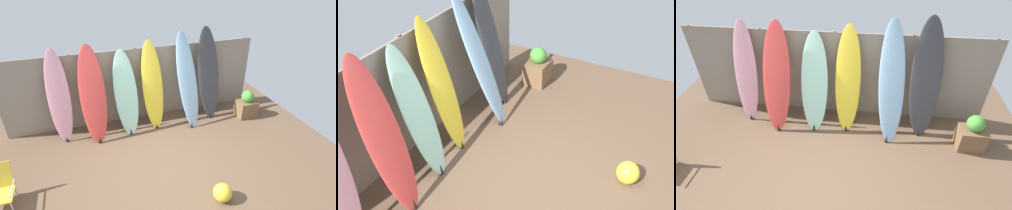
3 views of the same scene
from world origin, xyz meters
TOP-DOWN VIEW (x-y plane):
  - ground at (0.00, 0.00)m, footprint 7.68×7.68m
  - fence_back at (-0.00, 2.01)m, footprint 6.08×0.11m
  - surfboard_pink_0 at (-1.77, 1.68)m, footprint 0.47×0.55m
  - surfboard_red_1 at (-1.08, 1.50)m, footprint 0.57×0.80m
  - surfboard_seafoam_2 at (-0.36, 1.55)m, footprint 0.53×0.72m
  - surfboard_yellow_3 at (0.28, 1.61)m, footprint 0.48×0.67m
  - surfboard_skyblue_4 at (1.09, 1.46)m, footprint 0.58×0.93m
  - surfboard_charcoal_5 at (1.71, 1.63)m, footprint 0.62×0.69m
  - planter_box at (2.63, 1.17)m, footprint 0.48×0.40m
  - beach_ball at (0.72, -1.08)m, footprint 0.32×0.32m

SIDE VIEW (x-z plane):
  - ground at x=0.00m, z-range 0.00..0.00m
  - beach_ball at x=0.72m, z-range 0.00..0.32m
  - planter_box at x=2.63m, z-range -0.05..0.65m
  - fence_back at x=0.00m, z-range 0.00..1.80m
  - surfboard_seafoam_2 at x=-0.36m, z-range -0.01..1.86m
  - surfboard_yellow_3 at x=0.28m, z-range -0.01..2.00m
  - surfboard_pink_0 at x=-1.77m, z-range -0.01..2.01m
  - surfboard_red_1 at x=-1.08m, z-range -0.01..2.05m
  - surfboard_skyblue_4 at x=1.09m, z-range -0.01..2.16m
  - surfboard_charcoal_5 at x=1.71m, z-range -0.01..2.21m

